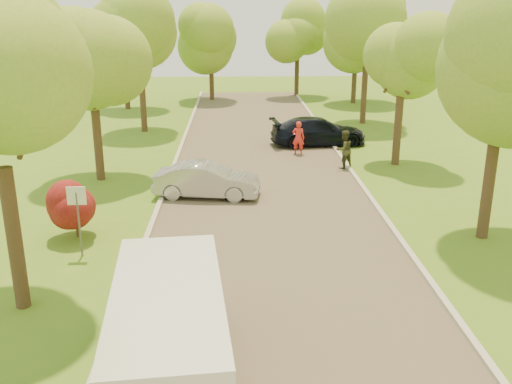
{
  "coord_description": "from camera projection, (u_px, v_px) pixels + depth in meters",
  "views": [
    {
      "loc": [
        -1.17,
        -11.86,
        7.12
      ],
      "look_at": [
        -0.5,
        6.0,
        1.3
      ],
      "focal_mm": 40.0,
      "sensor_mm": 36.0,
      "label": 1
    }
  ],
  "objects": [
    {
      "name": "tree_l_far",
      "position": [
        143.0,
        37.0,
        32.5
      ],
      "size": [
        4.92,
        4.8,
        7.79
      ],
      "color": "#382619",
      "rests_on": "ground"
    },
    {
      "name": "minivan",
      "position": [
        169.0,
        333.0,
        11.09
      ],
      "size": [
        2.63,
        5.6,
        2.02
      ],
      "rotation": [
        0.0,
        0.0,
        0.1
      ],
      "color": "white",
      "rests_on": "ground"
    },
    {
      "name": "skateboarder",
      "position": [
        201.0,
        377.0,
        9.9
      ],
      "size": [
        1.29,
        1.0,
        1.76
      ],
      "primitive_type": "imported",
      "rotation": [
        0.0,
        0.0,
        3.48
      ],
      "color": "slate",
      "rests_on": "longboard"
    },
    {
      "name": "tree_l_mida",
      "position": [
        4.0,
        99.0,
        12.64
      ],
      "size": [
        4.71,
        4.6,
        7.39
      ],
      "color": "#382619",
      "rests_on": "ground"
    },
    {
      "name": "road",
      "position": [
        268.0,
        208.0,
        21.11
      ],
      "size": [
        8.0,
        60.0,
        0.01
      ],
      "primitive_type": "cube",
      "color": "#4C4438",
      "rests_on": "ground"
    },
    {
      "name": "street_sign",
      "position": [
        77.0,
        207.0,
        16.62
      ],
      "size": [
        0.55,
        0.06,
        2.17
      ],
      "color": "#59595E",
      "rests_on": "ground"
    },
    {
      "name": "tree_bg_d",
      "position": [
        300.0,
        30.0,
        46.22
      ],
      "size": [
        5.12,
        5.0,
        7.72
      ],
      "color": "#382619",
      "rests_on": "ground"
    },
    {
      "name": "dark_sedan",
      "position": [
        318.0,
        131.0,
        30.62
      ],
      "size": [
        5.33,
        2.67,
        1.48
      ],
      "primitive_type": "imported",
      "rotation": [
        0.0,
        0.0,
        1.69
      ],
      "color": "black",
      "rests_on": "ground"
    },
    {
      "name": "tree_r_far",
      "position": [
        372.0,
        29.0,
        34.76
      ],
      "size": [
        5.33,
        5.2,
        8.34
      ],
      "color": "#382619",
      "rests_on": "ground"
    },
    {
      "name": "tree_r_midb",
      "position": [
        407.0,
        59.0,
        25.53
      ],
      "size": [
        4.51,
        4.4,
        7.01
      ],
      "color": "#382619",
      "rests_on": "ground"
    },
    {
      "name": "curb_right",
      "position": [
        376.0,
        206.0,
        21.24
      ],
      "size": [
        0.18,
        60.0,
        0.12
      ],
      "primitive_type": "cube",
      "color": "#B2AD9E",
      "rests_on": "ground"
    },
    {
      "name": "curb_left",
      "position": [
        158.0,
        208.0,
        20.95
      ],
      "size": [
        0.18,
        60.0,
        0.12
      ],
      "primitive_type": "cube",
      "color": "#B2AD9E",
      "rests_on": "ground"
    },
    {
      "name": "person_striped",
      "position": [
        298.0,
        138.0,
        28.58
      ],
      "size": [
        0.7,
        0.56,
        1.69
      ],
      "primitive_type": "imported",
      "rotation": [
        0.0,
        0.0,
        2.87
      ],
      "color": "red",
      "rests_on": "ground"
    },
    {
      "name": "ground",
      "position": [
        287.0,
        322.0,
        13.51
      ],
      "size": [
        100.0,
        100.0,
        0.0
      ],
      "primitive_type": "plane",
      "color": "#49771C",
      "rests_on": "ground"
    },
    {
      "name": "tree_l_midb",
      "position": [
        96.0,
        72.0,
        23.25
      ],
      "size": [
        4.3,
        4.2,
        6.62
      ],
      "color": "#382619",
      "rests_on": "ground"
    },
    {
      "name": "person_olive",
      "position": [
        344.0,
        150.0,
        26.07
      ],
      "size": [
        1.08,
        1.0,
        1.79
      ],
      "primitive_type": "imported",
      "rotation": [
        0.0,
        0.0,
        3.63
      ],
      "color": "#363821",
      "rests_on": "ground"
    },
    {
      "name": "tree_bg_c",
      "position": [
        213.0,
        35.0,
        44.16
      ],
      "size": [
        4.92,
        4.8,
        7.33
      ],
      "color": "#382619",
      "rests_on": "ground"
    },
    {
      "name": "tree_r_mida",
      "position": [
        512.0,
        63.0,
        16.79
      ],
      "size": [
        5.13,
        5.0,
        7.95
      ],
      "color": "#382619",
      "rests_on": "ground"
    },
    {
      "name": "silver_sedan",
      "position": [
        207.0,
        180.0,
        22.21
      ],
      "size": [
        4.26,
        1.97,
        1.35
      ],
      "primitive_type": "imported",
      "rotation": [
        0.0,
        0.0,
        1.43
      ],
      "color": "#A0A1A4",
      "rests_on": "ground"
    },
    {
      "name": "tree_bg_b",
      "position": [
        360.0,
        29.0,
        42.49
      ],
      "size": [
        5.12,
        5.0,
        7.95
      ],
      "color": "#382619",
      "rests_on": "ground"
    },
    {
      "name": "tree_bg_a",
      "position": [
        126.0,
        34.0,
        40.06
      ],
      "size": [
        5.12,
        5.0,
        7.72
      ],
      "color": "#382619",
      "rests_on": "ground"
    },
    {
      "name": "red_shrub",
      "position": [
        75.0,
        205.0,
        18.18
      ],
      "size": [
        1.7,
        1.7,
        1.95
      ],
      "color": "#382619",
      "rests_on": "ground"
    }
  ]
}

